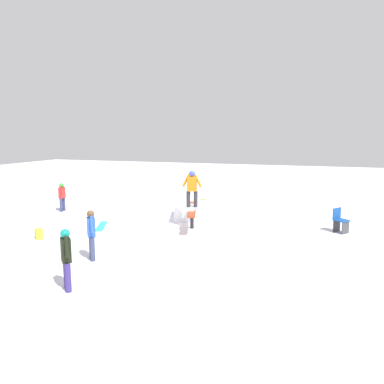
{
  "coord_description": "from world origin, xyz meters",
  "views": [
    {
      "loc": [
        13.0,
        4.37,
        3.53
      ],
      "look_at": [
        0.0,
        0.0,
        1.39
      ],
      "focal_mm": 35.0,
      "sensor_mm": 36.0,
      "label": 1
    }
  ],
  "objects": [
    {
      "name": "bystander_blue",
      "position": [
        4.25,
        -1.55,
        0.8
      ],
      "size": [
        0.52,
        0.45,
        1.42
      ],
      "rotation": [
        0.0,
        0.0,
        0.68
      ],
      "color": "#3B4368",
      "rests_on": "ground"
    },
    {
      "name": "rail_feature",
      "position": [
        0.0,
        0.0,
        0.67
      ],
      "size": [
        2.69,
        1.08,
        0.79
      ],
      "rotation": [
        0.0,
        0.0,
        0.3
      ],
      "color": "black",
      "rests_on": "ground"
    },
    {
      "name": "main_rider_on_rail",
      "position": [
        0.0,
        0.0,
        1.49
      ],
      "size": [
        1.34,
        0.74,
        1.4
      ],
      "rotation": [
        0.0,
        0.0,
        0.22
      ],
      "color": "white",
      "rests_on": "rail_feature"
    },
    {
      "name": "snow_kicker_ramp",
      "position": [
        -1.72,
        -0.54,
        0.3
      ],
      "size": [
        2.17,
        1.97,
        0.59
      ],
      "primitive_type": "cube",
      "rotation": [
        0.0,
        0.0,
        0.3
      ],
      "color": "white",
      "rests_on": "ground"
    },
    {
      "name": "loose_snowboard_lime",
      "position": [
        -5.48,
        -1.38,
        0.01
      ],
      "size": [
        1.31,
        0.31,
        0.02
      ],
      "primitive_type": "cube",
      "rotation": [
        0.0,
        0.0,
        3.17
      ],
      "color": "#98D12A",
      "rests_on": "ground"
    },
    {
      "name": "bystander_black",
      "position": [
        6.22,
        -0.9,
        0.8
      ],
      "size": [
        0.5,
        0.49,
        1.43
      ],
      "rotation": [
        0.0,
        0.0,
        0.76
      ],
      "color": "#3D2F7C",
      "rests_on": "ground"
    },
    {
      "name": "bystander_red",
      "position": [
        -1.1,
        -6.65,
        0.73
      ],
      "size": [
        0.59,
        0.23,
        1.3
      ],
      "rotation": [
        0.0,
        0.0,
        0.14
      ],
      "color": "navy",
      "rests_on": "ground"
    },
    {
      "name": "ground_plane",
      "position": [
        0.0,
        0.0,
        0.0
      ],
      "size": [
        60.0,
        60.0,
        0.0
      ],
      "primitive_type": "plane",
      "color": "white"
    },
    {
      "name": "folding_chair",
      "position": [
        -1.13,
        5.24,
        0.41
      ],
      "size": [
        0.62,
        0.62,
        0.88
      ],
      "rotation": [
        0.0,
        0.0,
        2.49
      ],
      "color": "#3F3F44",
      "rests_on": "ground"
    },
    {
      "name": "backpack_on_snow",
      "position": [
        3.02,
        -4.46,
        0.17
      ],
      "size": [
        0.36,
        0.37,
        0.34
      ],
      "primitive_type": "cube",
      "rotation": [
        0.0,
        0.0,
        0.89
      ],
      "color": "gold",
      "rests_on": "ground"
    },
    {
      "name": "loose_snowboard_cyan",
      "position": [
        0.84,
        -3.4,
        0.01
      ],
      "size": [
        1.52,
        0.86,
        0.02
      ],
      "primitive_type": "cube",
      "rotation": [
        0.0,
        0.0,
        0.41
      ],
      "color": "#28BDD2",
      "rests_on": "ground"
    }
  ]
}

